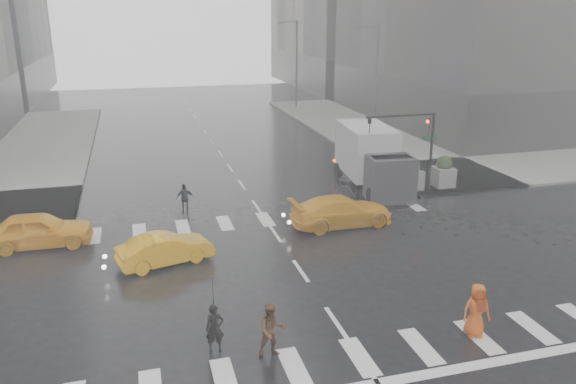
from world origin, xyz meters
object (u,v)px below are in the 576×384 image
object	(u,v)px
pedestrian_orange	(476,310)
taxi_mid	(165,249)
pedestrian_brown	(272,330)
box_truck	(372,157)
traffic_signal_pole	(416,136)
taxi_front	(38,230)

from	to	relation	value
pedestrian_orange	taxi_mid	bearing A→B (deg)	150.36
taxi_mid	pedestrian_brown	bearing A→B (deg)	-176.32
pedestrian_brown	pedestrian_orange	bearing A→B (deg)	-5.26
pedestrian_brown	taxi_mid	xyz separation A→B (m)	(-2.58, 7.34, -0.21)
box_truck	pedestrian_brown	bearing A→B (deg)	-117.33
traffic_signal_pole	pedestrian_brown	distance (m)	17.68
pedestrian_orange	traffic_signal_pole	bearing A→B (deg)	81.94
box_truck	pedestrian_orange	bearing A→B (deg)	-95.74
traffic_signal_pole	taxi_front	distance (m)	19.52
traffic_signal_pole	pedestrian_orange	world-z (taller)	traffic_signal_pole
pedestrian_orange	taxi_front	world-z (taller)	pedestrian_orange
pedestrian_brown	box_truck	bearing A→B (deg)	57.33
pedestrian_orange	taxi_front	distance (m)	18.03
traffic_signal_pole	box_truck	xyz separation A→B (m)	(-1.99, 1.26, -1.35)
traffic_signal_pole	taxi_mid	xyz separation A→B (m)	(-14.05, -5.89, -2.59)
traffic_signal_pole	pedestrian_orange	bearing A→B (deg)	-110.17
pedestrian_brown	box_truck	xyz separation A→B (m)	(9.49, 14.49, 1.03)
taxi_mid	box_truck	distance (m)	14.08
traffic_signal_pole	taxi_front	size ratio (longest dim) A/B	1.01
pedestrian_brown	traffic_signal_pole	bearing A→B (deg)	49.61
pedestrian_orange	taxi_mid	size ratio (longest dim) A/B	0.46
taxi_front	box_truck	size ratio (longest dim) A/B	0.67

